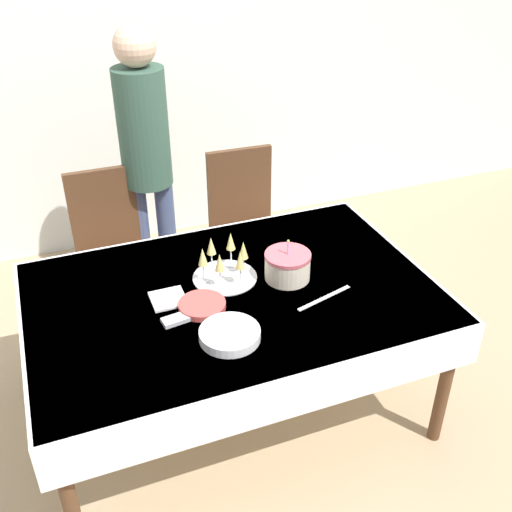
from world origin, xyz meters
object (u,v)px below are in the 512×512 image
object	(u,v)px
champagne_tray	(225,262)
dining_chair_far_right	(245,222)
dining_chair_far_left	(112,247)
birthday_cake	(287,266)
plate_stack_main	(230,334)
person_standing	(145,149)
plate_stack_dessert	(202,305)

from	to	relation	value
champagne_tray	dining_chair_far_right	bearing A→B (deg)	63.65
dining_chair_far_right	champagne_tray	xyz separation A→B (m)	(-0.40, -0.80, 0.28)
dining_chair_far_left	dining_chair_far_right	world-z (taller)	same
dining_chair_far_right	champagne_tray	bearing A→B (deg)	-116.35
dining_chair_far_left	dining_chair_far_right	distance (m)	0.81
dining_chair_far_right	champagne_tray	size ratio (longest dim) A/B	3.22
birthday_cake	plate_stack_main	world-z (taller)	birthday_cake
dining_chair_far_right	person_standing	world-z (taller)	person_standing
person_standing	plate_stack_dessert	bearing A→B (deg)	-91.43
dining_chair_far_right	plate_stack_dessert	xyz separation A→B (m)	(-0.57, -0.99, 0.21)
birthday_cake	person_standing	distance (m)	1.15
person_standing	champagne_tray	bearing A→B (deg)	-81.60
plate_stack_main	plate_stack_dessert	world-z (taller)	plate_stack_main
birthday_cake	plate_stack_main	bearing A→B (deg)	-141.08
dining_chair_far_left	champagne_tray	xyz separation A→B (m)	(0.41, -0.80, 0.28)
champagne_tray	person_standing	world-z (taller)	person_standing
dining_chair_far_left	dining_chair_far_right	xyz separation A→B (m)	(0.81, -0.00, 0.00)
plate_stack_dessert	person_standing	xyz separation A→B (m)	(0.03, 1.13, 0.29)
dining_chair_far_right	birthday_cake	xyz separation A→B (m)	(-0.13, -0.91, 0.26)
dining_chair_far_left	plate_stack_main	distance (m)	1.28
dining_chair_far_right	birthday_cake	bearing A→B (deg)	-98.12
champagne_tray	person_standing	size ratio (longest dim) A/B	0.18
dining_chair_far_right	plate_stack_main	bearing A→B (deg)	-113.06
dining_chair_far_left	plate_stack_dessert	xyz separation A→B (m)	(0.24, -0.99, 0.21)
birthday_cake	person_standing	size ratio (longest dim) A/B	0.13
birthday_cake	plate_stack_main	size ratio (longest dim) A/B	0.86
birthday_cake	champagne_tray	xyz separation A→B (m)	(-0.27, 0.11, 0.02)
birthday_cake	plate_stack_main	xyz separation A→B (m)	(-0.39, -0.32, -0.04)
champagne_tray	plate_stack_dessert	world-z (taller)	champagne_tray
birthday_cake	person_standing	bearing A→B (deg)	111.17
champagne_tray	birthday_cake	bearing A→B (deg)	-21.65
birthday_cake	champagne_tray	world-z (taller)	birthday_cake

